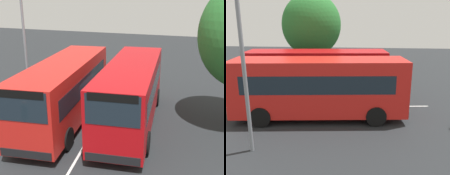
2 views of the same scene
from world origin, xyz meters
TOP-DOWN VIEW (x-y plane):
  - ground_plane at (0.00, 0.00)m, footprint 68.29×68.29m
  - bus_far_left at (0.27, -1.79)m, footprint 9.65×3.55m
  - bus_center_left at (-0.52, 1.74)m, footprint 9.63×3.43m
  - street_lamp at (-1.94, -5.45)m, footprint 0.97×2.35m
  - lane_stripe_outer_left at (0.00, 0.00)m, footprint 13.75×1.82m

SIDE VIEW (x-z plane):
  - ground_plane at x=0.00m, z-range 0.00..0.00m
  - lane_stripe_outer_left at x=0.00m, z-range 0.00..0.01m
  - bus_far_left at x=0.27m, z-range 0.17..3.54m
  - bus_center_left at x=-0.52m, z-range 0.17..3.54m
  - street_lamp at x=-1.94m, z-range 0.58..8.05m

